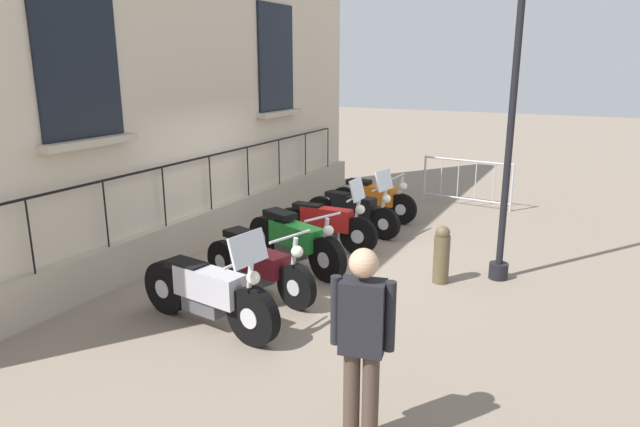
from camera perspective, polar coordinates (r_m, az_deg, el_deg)
name	(u,v)px	position (r m, az deg, el deg)	size (l,w,h in m)	color
ground_plane	(307,258)	(9.44, -1.27, -4.53)	(60.00, 60.00, 0.00)	gray
building_facade	(184,51)	(10.20, -13.47, 15.55)	(0.82, 11.29, 6.84)	beige
motorcycle_silver	(208,293)	(7.05, -11.15, -7.85)	(2.18, 0.74, 1.33)	black
motorcycle_maroon	(258,266)	(7.95, -6.22, -5.26)	(2.08, 0.90, 0.99)	black
motorcycle_green	(294,241)	(8.91, -2.58, -2.81)	(2.12, 1.04, 0.98)	black
motorcycle_red	(325,224)	(9.77, 0.52, -1.09)	(1.97, 0.54, 1.30)	black
motorcycle_black	(353,211)	(10.72, 3.33, 0.29)	(2.05, 0.69, 1.28)	black
motorcycle_orange	(373,199)	(11.63, 5.31, 1.41)	(1.90, 0.66, 0.98)	black
lamppost	(519,30)	(8.45, 19.36, 17.00)	(0.35, 1.05, 5.15)	black
crowd_barrier	(467,181)	(13.20, 14.50, 3.19)	(2.05, 0.27, 1.05)	#B7B7BF
bollard	(442,254)	(8.49, 12.10, -4.02)	(0.23, 0.23, 0.87)	brown
pedestrian_standing	(362,337)	(4.71, 4.25, -12.29)	(0.52, 0.29, 1.75)	#47382D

